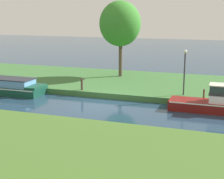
{
  "coord_description": "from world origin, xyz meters",
  "views": [
    {
      "loc": [
        8.12,
        -20.28,
        6.02
      ],
      "look_at": [
        0.53,
        1.2,
        0.9
      ],
      "focal_mm": 55.16,
      "sensor_mm": 36.0,
      "label": 1
    }
  ],
  "objects_px": {
    "willow_tree_left": "(120,24)",
    "mooring_post_far": "(204,94)",
    "lamp_post": "(185,67)",
    "forest_barge": "(4,86)",
    "mooring_post_near": "(82,84)"
  },
  "relations": [
    {
      "from": "willow_tree_left",
      "to": "mooring_post_far",
      "type": "distance_m",
      "value": 10.88
    },
    {
      "from": "lamp_post",
      "to": "mooring_post_far",
      "type": "xyz_separation_m",
      "value": [
        1.44,
        -0.91,
        -1.61
      ]
    },
    {
      "from": "forest_barge",
      "to": "lamp_post",
      "type": "distance_m",
      "value": 13.62
    },
    {
      "from": "lamp_post",
      "to": "mooring_post_near",
      "type": "distance_m",
      "value": 7.54
    },
    {
      "from": "lamp_post",
      "to": "willow_tree_left",
      "type": "bearing_deg",
      "value": 140.43
    },
    {
      "from": "forest_barge",
      "to": "willow_tree_left",
      "type": "height_order",
      "value": "willow_tree_left"
    },
    {
      "from": "willow_tree_left",
      "to": "lamp_post",
      "type": "height_order",
      "value": "willow_tree_left"
    },
    {
      "from": "willow_tree_left",
      "to": "mooring_post_near",
      "type": "distance_m",
      "value": 7.55
    },
    {
      "from": "mooring_post_near",
      "to": "mooring_post_far",
      "type": "distance_m",
      "value": 8.77
    },
    {
      "from": "forest_barge",
      "to": "mooring_post_far",
      "type": "relative_size",
      "value": 9.65
    },
    {
      "from": "lamp_post",
      "to": "forest_barge",
      "type": "bearing_deg",
      "value": -170.9
    },
    {
      "from": "forest_barge",
      "to": "mooring_post_near",
      "type": "height_order",
      "value": "mooring_post_near"
    },
    {
      "from": "forest_barge",
      "to": "mooring_post_far",
      "type": "bearing_deg",
      "value": 4.75
    },
    {
      "from": "lamp_post",
      "to": "mooring_post_far",
      "type": "bearing_deg",
      "value": -32.12
    },
    {
      "from": "forest_barge",
      "to": "mooring_post_near",
      "type": "distance_m",
      "value": 6.13
    }
  ]
}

